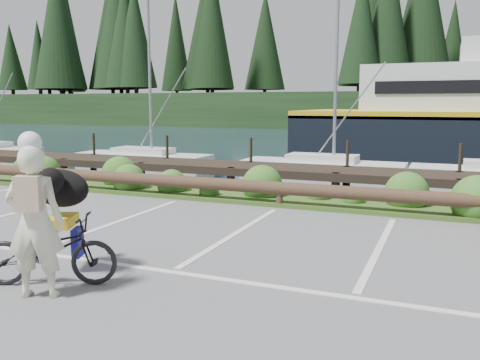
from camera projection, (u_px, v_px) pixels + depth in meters
name	position (u px, v px, depth m)	size (l,w,h in m)	color
ground	(185.00, 264.00, 7.66)	(72.00, 72.00, 0.00)	#5B5B5D
harbor_backdrop	(428.00, 119.00, 79.27)	(170.00, 160.00, 30.00)	#162636
vegetation_strip	(288.00, 200.00, 12.50)	(34.00, 1.60, 0.10)	#3D5B21
log_rail	(279.00, 207.00, 11.86)	(32.00, 0.30, 0.60)	#443021
bicycle	(49.00, 250.00, 6.73)	(0.63, 1.80, 0.94)	black
cyclist	(35.00, 222.00, 6.25)	(0.70, 0.46, 1.91)	beige
dog	(60.00, 188.00, 7.19)	(0.94, 0.46, 0.54)	black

